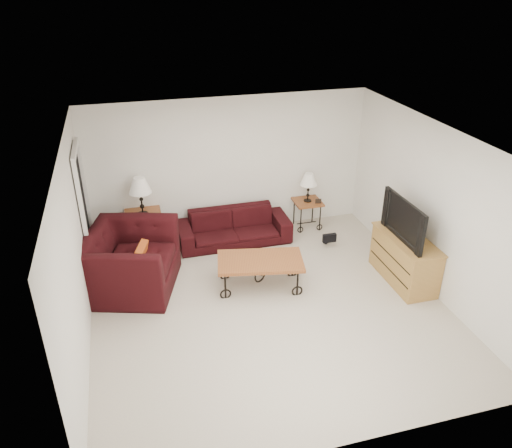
% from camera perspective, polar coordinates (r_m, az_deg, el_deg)
% --- Properties ---
extents(ground, '(5.00, 5.00, 0.00)m').
position_cam_1_polar(ground, '(7.40, 1.45, -9.32)').
color(ground, beige).
rests_on(ground, ground).
extents(wall_back, '(5.00, 0.02, 2.50)m').
position_cam_1_polar(wall_back, '(8.94, -3.07, 6.54)').
color(wall_back, white).
rests_on(wall_back, ground).
extents(wall_front, '(5.00, 0.02, 2.50)m').
position_cam_1_polar(wall_front, '(4.81, 10.47, -14.35)').
color(wall_front, white).
rests_on(wall_front, ground).
extents(wall_left, '(0.02, 5.00, 2.50)m').
position_cam_1_polar(wall_left, '(6.54, -19.94, -3.42)').
color(wall_left, white).
rests_on(wall_left, ground).
extents(wall_right, '(0.02, 5.00, 2.50)m').
position_cam_1_polar(wall_right, '(7.76, 19.55, 1.59)').
color(wall_right, white).
rests_on(wall_right, ground).
extents(ceiling, '(5.00, 5.00, 0.00)m').
position_cam_1_polar(ceiling, '(6.24, 1.72, 9.45)').
color(ceiling, white).
rests_on(ceiling, wall_back).
extents(doorway, '(0.08, 0.94, 2.04)m').
position_cam_1_polar(doorway, '(8.10, -18.96, 0.98)').
color(doorway, black).
rests_on(doorway, ground).
extents(sofa, '(1.98, 0.77, 0.58)m').
position_cam_1_polar(sofa, '(8.89, -2.56, -0.35)').
color(sofa, black).
rests_on(sofa, ground).
extents(side_table_left, '(0.61, 0.61, 0.66)m').
position_cam_1_polar(side_table_left, '(8.87, -12.56, -0.80)').
color(side_table_left, brown).
rests_on(side_table_left, ground).
extents(side_table_right, '(0.50, 0.50, 0.54)m').
position_cam_1_polar(side_table_right, '(9.44, 5.83, 1.13)').
color(side_table_right, brown).
rests_on(side_table_right, ground).
extents(lamp_left, '(0.38, 0.38, 0.66)m').
position_cam_1_polar(lamp_left, '(8.59, -13.00, 3.11)').
color(lamp_left, black).
rests_on(lamp_left, side_table_left).
extents(lamp_right, '(0.31, 0.31, 0.54)m').
position_cam_1_polar(lamp_right, '(9.21, 5.98, 4.17)').
color(lamp_right, black).
rests_on(lamp_right, side_table_right).
extents(photo_frame_left, '(0.13, 0.04, 0.11)m').
position_cam_1_polar(photo_frame_left, '(8.56, -13.74, 0.91)').
color(photo_frame_left, black).
rests_on(photo_frame_left, side_table_left).
extents(photo_frame_right, '(0.11, 0.04, 0.09)m').
position_cam_1_polar(photo_frame_right, '(9.23, 7.12, 2.61)').
color(photo_frame_right, black).
rests_on(photo_frame_right, side_table_right).
extents(coffee_table, '(1.39, 0.93, 0.48)m').
position_cam_1_polar(coffee_table, '(7.67, 0.48, -5.63)').
color(coffee_table, brown).
rests_on(coffee_table, ground).
extents(armchair, '(1.63, 1.75, 0.94)m').
position_cam_1_polar(armchair, '(7.78, -14.14, -4.08)').
color(armchair, black).
rests_on(armchair, ground).
extents(throw_pillow, '(0.23, 0.44, 0.42)m').
position_cam_1_polar(throw_pillow, '(7.71, -13.06, -3.80)').
color(throw_pillow, '#B54F17').
rests_on(throw_pillow, armchair).
extents(tv_stand, '(0.52, 1.25, 0.75)m').
position_cam_1_polar(tv_stand, '(8.10, 16.59, -3.88)').
color(tv_stand, '#C28848').
rests_on(tv_stand, ground).
extents(television, '(0.15, 1.12, 0.64)m').
position_cam_1_polar(television, '(7.77, 17.13, 0.50)').
color(television, black).
rests_on(television, tv_stand).
extents(backpack, '(0.40, 0.33, 0.48)m').
position_cam_1_polar(backpack, '(8.90, 8.07, -0.96)').
color(backpack, black).
rests_on(backpack, ground).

